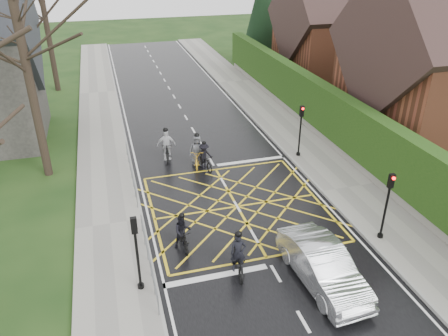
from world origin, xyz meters
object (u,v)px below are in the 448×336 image
cyclist_mid (204,159)px  cyclist_lead (198,154)px  cyclist_front (167,148)px  cyclist_back (183,235)px  car (323,266)px  cyclist_rear (239,259)px

cyclist_mid → cyclist_lead: 0.60m
cyclist_mid → cyclist_front: size_ratio=0.88×
cyclist_back → cyclist_lead: bearing=70.2°
cyclist_back → car: 5.76m
cyclist_mid → cyclist_lead: bearing=101.1°
cyclist_back → cyclist_front: cyclist_front is taller
cyclist_lead → car: bearing=-61.9°
cyclist_back → cyclist_mid: bearing=66.9°
cyclist_front → cyclist_lead: bearing=-29.0°
cyclist_rear → cyclist_front: cyclist_front is taller
cyclist_rear → cyclist_mid: bearing=92.9°
cyclist_rear → cyclist_lead: size_ratio=0.93×
cyclist_mid → cyclist_front: cyclist_front is taller
cyclist_back → car: cyclist_back is taller
cyclist_rear → car: bearing=-19.0°
cyclist_rear → cyclist_back: size_ratio=1.18×
cyclist_lead → cyclist_front: bearing=160.0°
cyclist_rear → cyclist_back: cyclist_rear is taller
cyclist_rear → cyclist_mid: 8.85m
cyclist_front → cyclist_lead: size_ratio=0.96×
cyclist_back → cyclist_mid: (2.54, 6.73, -0.02)m
cyclist_front → cyclist_lead: cyclist_front is taller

